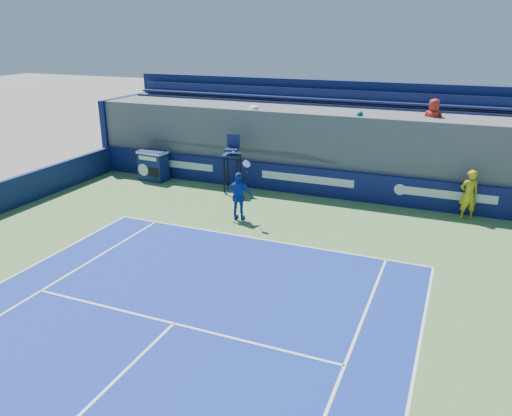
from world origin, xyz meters
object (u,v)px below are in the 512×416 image
at_px(ball_person, 469,194).
at_px(tennis_player, 239,196).
at_px(match_clock, 153,165).
at_px(umpire_chair, 232,157).

distance_m(ball_person, tennis_player, 8.38).
bearing_deg(tennis_player, match_clock, 151.55).
bearing_deg(match_clock, ball_person, 0.75).
distance_m(match_clock, umpire_chair, 4.21).
height_order(umpire_chair, tennis_player, tennis_player).
xyz_separation_m(umpire_chair, tennis_player, (1.64, -2.94, -0.62)).
bearing_deg(tennis_player, ball_person, 23.23).
bearing_deg(umpire_chair, match_clock, 177.46).
distance_m(match_clock, tennis_player, 6.57).
bearing_deg(tennis_player, umpire_chair, 119.17).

